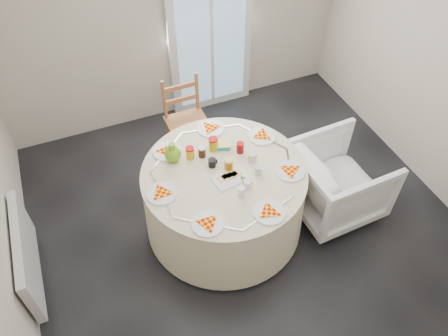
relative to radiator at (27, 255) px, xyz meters
name	(u,v)px	position (x,y,z in m)	size (l,w,h in m)	color
floor	(247,226)	(1.94, -0.20, -0.38)	(4.00, 4.00, 0.00)	black
wall_back	(173,11)	(1.94, 1.80, 0.92)	(4.00, 0.02, 2.60)	#BCB5A3
glass_door	(210,28)	(2.34, 1.75, 0.67)	(1.00, 0.08, 2.10)	silver
radiator	(27,255)	(0.00, 0.00, 0.00)	(0.07, 1.00, 0.55)	silver
table	(224,199)	(1.75, -0.08, -0.01)	(1.49, 1.49, 0.75)	beige
wooden_chair	(188,123)	(1.76, 0.97, 0.09)	(0.43, 0.41, 0.95)	#9F6033
armchair	(337,180)	(2.84, -0.29, 0.01)	(0.81, 0.76, 0.83)	white
place_settings	(224,170)	(1.75, -0.08, 0.39)	(1.40, 1.40, 0.03)	white
jar_cluster	(214,150)	(1.75, 0.14, 0.44)	(0.50, 0.25, 0.15)	#B14112
butter_tub	(224,145)	(1.86, 0.20, 0.41)	(0.13, 0.09, 0.05)	#12AFB6
green_pitcher	(172,150)	(1.39, 0.23, 0.49)	(0.15, 0.15, 0.19)	#6EA61A
cheese_platter	(230,177)	(1.77, -0.17, 0.39)	(0.30, 0.19, 0.04)	white
mugs_glasses	(237,165)	(1.86, -0.09, 0.43)	(0.52, 0.52, 0.09)	#A09999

